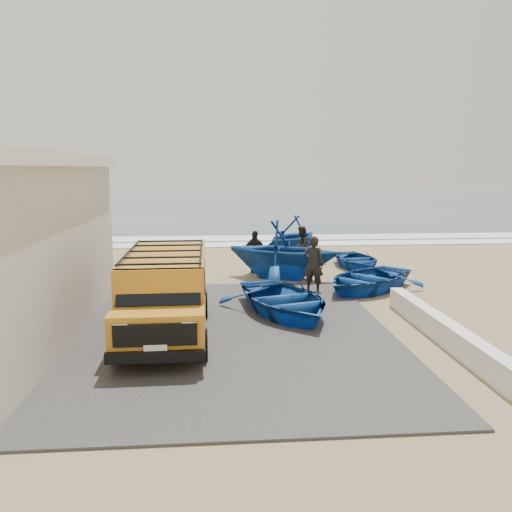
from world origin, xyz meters
name	(u,v)px	position (x,y,z in m)	size (l,w,h in m)	color
ground	(223,310)	(0.00, 0.00, 0.00)	(160.00, 160.00, 0.00)	#947C56
slab	(142,334)	(-2.00, -2.00, 0.03)	(12.00, 10.00, 0.05)	#403E3B
ocean	(217,197)	(0.00, 56.00, 0.00)	(180.00, 88.00, 0.01)	#385166
surf_line	(220,245)	(0.00, 12.00, 0.03)	(180.00, 1.60, 0.06)	white
surf_wash	(219,238)	(0.00, 14.50, 0.02)	(180.00, 2.20, 0.04)	white
parapet	(442,330)	(5.00, -3.00, 0.28)	(0.35, 6.00, 0.55)	silver
van	(166,291)	(-1.38, -2.10, 1.10)	(2.00, 4.81, 2.05)	orange
boat_near_left	(284,300)	(1.64, -0.58, 0.42)	(2.90, 4.06, 0.84)	#124390
boat_near_right	(367,279)	(4.72, 1.90, 0.40)	(2.77, 3.88, 0.80)	#124390
boat_mid_left	(282,250)	(2.18, 3.96, 1.05)	(3.45, 4.00, 2.11)	#124390
boat_mid_right	(356,260)	(5.42, 5.63, 0.33)	(2.28, 3.19, 0.66)	#124390
boat_far_left	(293,236)	(3.27, 8.33, 0.94)	(3.07, 3.55, 1.87)	#124390
fisherman_front	(313,264)	(2.92, 1.83, 0.92)	(0.67, 0.44, 1.84)	black
fisherman_middle	(301,246)	(3.31, 6.37, 0.81)	(0.78, 0.61, 1.61)	black
fisherman_back	(254,252)	(1.28, 5.13, 0.81)	(0.95, 0.39, 1.61)	black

